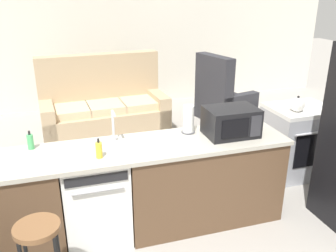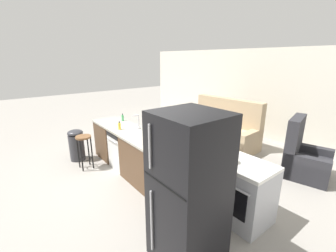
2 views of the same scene
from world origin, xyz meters
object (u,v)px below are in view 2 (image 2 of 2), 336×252
object	(u,v)px
bar_stool	(84,145)
armchair	(302,159)
stove_range	(243,192)
microwave	(162,139)
dish_soap_bottle	(123,118)
couch	(222,131)
soap_bottle	(119,126)
trash_bin	(77,145)
dishwasher	(126,148)
refrigerator	(188,191)
kettle	(231,157)
paper_towel_roll	(158,131)

from	to	relation	value
bar_stool	armchair	size ratio (longest dim) A/B	0.62
stove_range	microwave	bearing A→B (deg)	-156.16
dish_soap_bottle	couch	xyz separation A→B (m)	(0.95, 2.52, -0.58)
soap_bottle	armchair	size ratio (longest dim) A/B	0.15
soap_bottle	trash_bin	world-z (taller)	soap_bottle
dishwasher	bar_stool	world-z (taller)	dishwasher
refrigerator	kettle	distance (m)	0.99
refrigerator	soap_bottle	xyz separation A→B (m)	(-2.55, 0.41, 0.07)
dishwasher	microwave	distance (m)	1.49
armchair	microwave	bearing A→B (deg)	-114.07
paper_towel_roll	refrigerator	bearing A→B (deg)	-24.28
couch	stove_range	bearing A→B (deg)	-45.43
dishwasher	armchair	bearing A→B (deg)	46.37
stove_range	paper_towel_roll	bearing A→B (deg)	-167.26
stove_range	dish_soap_bottle	world-z (taller)	dish_soap_bottle
dishwasher	stove_range	world-z (taller)	stove_range
kettle	bar_stool	xyz separation A→B (m)	(-2.90, -1.16, -0.45)
stove_range	trash_bin	xyz separation A→B (m)	(-3.61, -1.30, -0.07)
dishwasher	bar_stool	size ratio (longest dim) A/B	1.14
dishwasher	soap_bottle	distance (m)	0.57
kettle	couch	size ratio (longest dim) A/B	0.10
dishwasher	trash_bin	xyz separation A→B (m)	(-1.01, -0.75, -0.04)
dish_soap_bottle	dishwasher	bearing A→B (deg)	-23.46
dishwasher	bar_stool	xyz separation A→B (m)	(-0.46, -0.74, 0.11)
couch	armchair	size ratio (longest dim) A/B	1.71
couch	microwave	bearing A→B (deg)	-71.45
bar_stool	refrigerator	bearing A→B (deg)	3.56
refrigerator	stove_range	bearing A→B (deg)	89.99
trash_bin	stove_range	bearing A→B (deg)	19.83
kettle	armchair	bearing A→B (deg)	87.01
trash_bin	dishwasher	bearing A→B (deg)	36.68
microwave	paper_towel_roll	distance (m)	0.42
kettle	stove_range	bearing A→B (deg)	37.16
dishwasher	couch	world-z (taller)	couch
dishwasher	microwave	xyz separation A→B (m)	(1.36, -0.00, 0.62)
armchair	trash_bin	bearing A→B (deg)	-136.09
dishwasher	armchair	size ratio (longest dim) A/B	0.70
bar_stool	couch	size ratio (longest dim) A/B	0.36
bar_stool	couch	world-z (taller)	couch
kettle	bar_stool	distance (m)	3.15
microwave	dish_soap_bottle	distance (m)	1.89
stove_range	kettle	size ratio (longest dim) A/B	4.39
armchair	bar_stool	bearing A→B (deg)	-131.41
dishwasher	refrigerator	size ratio (longest dim) A/B	0.46
soap_bottle	bar_stool	world-z (taller)	soap_bottle
paper_towel_roll	bar_stool	size ratio (longest dim) A/B	0.38
dish_soap_bottle	trash_bin	size ratio (longest dim) A/B	0.24
refrigerator	microwave	bearing A→B (deg)	156.22
dishwasher	dish_soap_bottle	distance (m)	0.79
microwave	dish_soap_bottle	bearing A→B (deg)	173.13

